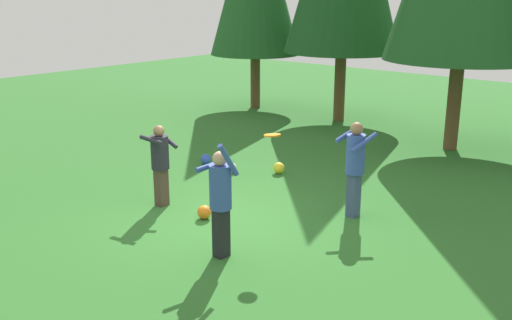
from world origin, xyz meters
TOP-DOWN VIEW (x-y plane):
  - ground_plane at (0.00, 0.00)m, footprint 40.00×40.00m
  - person_thrower at (0.95, -1.15)m, footprint 0.54×0.60m
  - person_catcher at (1.62, 1.64)m, footprint 0.63×0.71m
  - person_bystander at (-1.48, -0.25)m, footprint 0.57×0.51m
  - frisbee at (1.10, -0.08)m, footprint 0.35×0.35m
  - ball_orange at (-0.36, -0.22)m, footprint 0.25×0.25m
  - ball_white at (-1.88, 2.15)m, footprint 0.24×0.24m
  - ball_blue at (-2.80, 2.26)m, footprint 0.25×0.25m
  - ball_yellow at (-1.02, 2.81)m, footprint 0.26×0.26m

SIDE VIEW (x-z plane):
  - ground_plane at x=0.00m, z-range 0.00..0.00m
  - ball_white at x=-1.88m, z-range 0.00..0.24m
  - ball_blue at x=-2.80m, z-range 0.00..0.25m
  - ball_orange at x=-0.36m, z-range 0.00..0.25m
  - ball_yellow at x=-1.02m, z-range 0.00..0.26m
  - person_bystander at x=-1.48m, z-range 0.14..1.72m
  - person_thrower at x=0.95m, z-range 0.08..1.95m
  - person_catcher at x=1.62m, z-range 0.17..1.93m
  - frisbee at x=1.10m, z-range 1.74..1.79m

